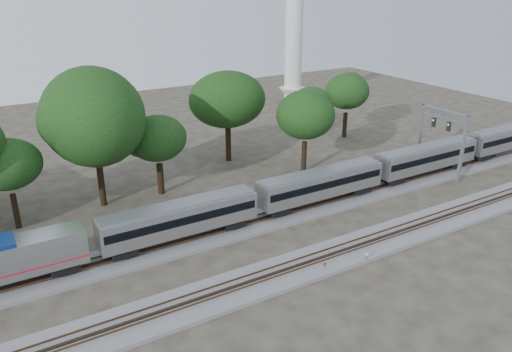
% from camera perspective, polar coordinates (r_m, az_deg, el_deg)
% --- Properties ---
extents(ground, '(160.00, 160.00, 0.00)m').
position_cam_1_polar(ground, '(49.74, 0.87, -8.95)').
color(ground, '#383328').
rests_on(ground, ground).
extents(track_far, '(160.00, 5.00, 0.73)m').
position_cam_1_polar(track_far, '(54.18, -2.47, -5.96)').
color(track_far, slate).
rests_on(track_far, ground).
extents(track_near, '(160.00, 5.00, 0.73)m').
position_cam_1_polar(track_near, '(46.78, 3.48, -10.87)').
color(track_near, slate).
rests_on(track_near, ground).
extents(train, '(120.86, 2.94, 4.33)m').
position_cam_1_polar(train, '(70.62, 18.97, 2.12)').
color(train, '#B1B4B9').
rests_on(train, ground).
extents(switch_stand_red, '(0.30, 0.07, 0.96)m').
position_cam_1_polar(switch_stand_red, '(47.25, 7.86, -10.12)').
color(switch_stand_red, '#512D19').
rests_on(switch_stand_red, ground).
extents(switch_stand_white, '(0.34, 0.17, 1.11)m').
position_cam_1_polar(switch_stand_white, '(49.15, 12.52, -8.97)').
color(switch_stand_white, '#512D19').
rests_on(switch_stand_white, ground).
extents(switch_lever, '(0.57, 0.45, 0.30)m').
position_cam_1_polar(switch_lever, '(49.49, 11.65, -9.42)').
color(switch_lever, '#512D19').
rests_on(switch_lever, ground).
extents(signal_gantry, '(0.64, 7.53, 9.16)m').
position_cam_1_polar(signal_gantry, '(71.21, 20.49, 5.15)').
color(signal_gantry, gray).
rests_on(signal_gantry, ground).
extents(tree_2, '(7.48, 7.48, 10.54)m').
position_cam_1_polar(tree_2, '(57.79, -26.61, 1.17)').
color(tree_2, black).
rests_on(tree_2, ground).
extents(tree_3, '(11.04, 11.04, 15.57)m').
position_cam_1_polar(tree_3, '(59.10, -18.12, 6.45)').
color(tree_3, black).
rests_on(tree_3, ground).
extents(tree_4, '(7.37, 7.37, 10.39)m').
position_cam_1_polar(tree_4, '(61.71, -11.20, 4.23)').
color(tree_4, black).
rests_on(tree_4, ground).
extents(tree_5, '(9.37, 9.37, 13.22)m').
position_cam_1_polar(tree_5, '(71.82, -3.30, 8.72)').
color(tree_5, black).
rests_on(tree_5, ground).
extents(tree_6, '(8.34, 8.34, 11.76)m').
position_cam_1_polar(tree_6, '(67.72, 5.68, 6.96)').
color(tree_6, black).
rests_on(tree_6, ground).
extents(tree_7, '(7.97, 7.97, 11.23)m').
position_cam_1_polar(tree_7, '(84.80, 10.37, 9.48)').
color(tree_7, black).
rests_on(tree_7, ground).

